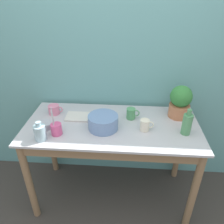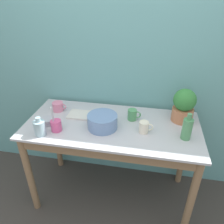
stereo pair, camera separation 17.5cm
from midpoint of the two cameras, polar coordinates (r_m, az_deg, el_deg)
The scene contains 13 objects.
ground_plane at distance 2.22m, azimuth -3.28°, elevation -27.24°, with size 12.00×12.00×0.00m, color #3D3833.
wall_back at distance 2.05m, azimuth -1.65°, elevation 11.13°, with size 6.00×0.05×2.40m.
counter_table at distance 1.92m, azimuth -2.70°, elevation -7.71°, with size 1.47×0.69×0.85m.
potted_plant at distance 1.95m, azimuth 14.99°, elevation 2.58°, with size 0.19×0.19×0.29m.
bowl_wash_large at distance 1.77m, azimuth -5.17°, elevation -2.72°, with size 0.24×0.24×0.12m.
bottle_tall at distance 1.76m, azimuth 16.34°, elevation -3.05°, with size 0.07×0.07×0.22m.
bottle_short at distance 1.75m, azimuth -21.07°, elevation -5.07°, with size 0.09×0.09×0.16m.
mug_green at distance 1.90m, azimuth 2.42°, elevation -0.48°, with size 0.11×0.08×0.10m.
mug_cream at distance 1.76m, azimuth 5.82°, elevation -3.49°, with size 0.11×0.07×0.10m.
mug_pink at distance 2.07m, azimuth -17.26°, elevation 0.53°, with size 0.13×0.10×0.08m.
bowl_small_steel at distance 1.90m, azimuth -19.59°, elevation -3.37°, with size 0.11×0.11×0.05m.
utensil_cup at distance 1.78m, azimuth -17.12°, elevation -4.32°, with size 0.09×0.09×0.24m.
tray_board at distance 1.97m, azimuth -11.01°, elevation -1.29°, with size 0.24×0.16×0.02m.
Camera 1 is at (0.11, -1.19, 1.87)m, focal length 35.00 mm.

